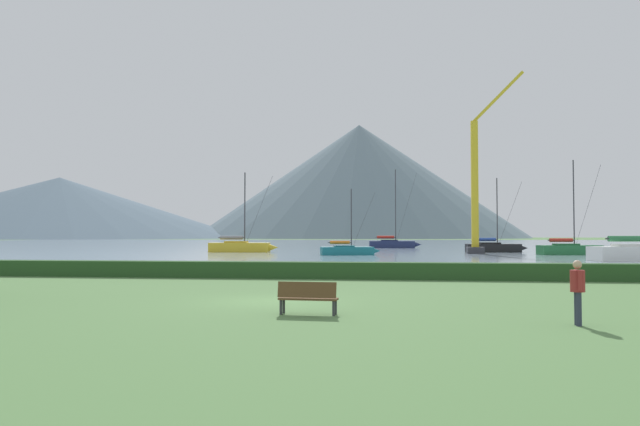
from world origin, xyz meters
TOP-DOWN VIEW (x-y plane):
  - ground_plane at (0.00, 0.00)m, footprint 1000.00×1000.00m
  - harbor_water at (0.00, 137.00)m, footprint 320.00×246.00m
  - hedge_line at (0.00, 11.00)m, footprint 80.00×1.20m
  - sailboat_slip_0 at (3.07, 85.41)m, footprint 9.01×2.92m
  - sailboat_slip_1 at (16.58, 61.70)m, footprint 8.08×2.88m
  - sailboat_slip_2 at (-1.49, 48.02)m, footprint 6.93×3.48m
  - sailboat_slip_3 at (25.17, 35.97)m, footprint 9.45×4.35m
  - sailboat_slip_5 at (-16.59, 57.97)m, footprint 9.17×3.23m
  - sailboat_slip_6 at (23.71, 52.29)m, footprint 8.13×3.53m
  - park_bench_near_path at (1.77, -3.41)m, footprint 1.73×0.58m
  - person_seated_viewer at (8.86, -4.57)m, footprint 0.36×0.57m
  - dock_crane at (13.64, 55.15)m, footprint 6.96×2.00m
  - distant_hill_west_ridge at (-24.62, 414.71)m, footprint 234.68×234.68m
  - distant_hill_central_peak at (-217.00, 351.82)m, footprint 247.42×247.42m

SIDE VIEW (x-z plane):
  - ground_plane at x=0.00m, z-range 0.00..0.00m
  - harbor_water at x=0.00m, z-range 0.00..0.00m
  - hedge_line at x=0.00m, z-range 0.00..0.86m
  - park_bench_near_path at x=1.77m, z-range 0.06..1.01m
  - sailboat_slip_2 at x=-1.49m, z-range -3.18..4.30m
  - sailboat_slip_1 at x=16.58m, z-range -4.22..5.54m
  - sailboat_slip_6 at x=23.71m, z-range -4.77..6.12m
  - sailboat_slip_5 at x=-16.59m, z-range -4.53..6.03m
  - sailboat_slip_3 at x=25.17m, z-range -4.73..6.26m
  - sailboat_slip_0 at x=3.07m, z-range -6.03..7.56m
  - person_seated_viewer at x=8.86m, z-range 0.15..1.80m
  - dock_crane at x=13.64m, z-range -3.63..18.57m
  - distant_hill_central_peak at x=-217.00m, z-range 0.00..39.83m
  - distant_hill_west_ridge at x=-24.62m, z-range 0.00..81.19m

